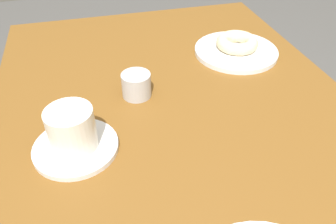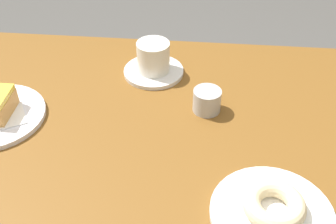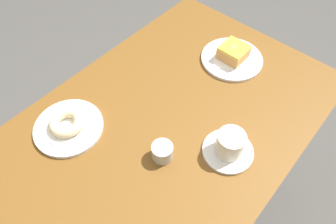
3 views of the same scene
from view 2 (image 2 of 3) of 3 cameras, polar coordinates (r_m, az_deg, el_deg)
The scene contains 6 objects.
table at distance 0.94m, azimuth -1.86°, elevation -6.25°, with size 1.10×0.74×0.76m.
plate_sugar_ring at distance 0.74m, azimuth 13.87°, elevation -13.31°, with size 0.21×0.21×0.01m, color white.
napkin_sugar_ring at distance 0.74m, azimuth 13.96°, elevation -12.95°, with size 0.14×0.14×0.00m, color white.
donut_sugar_ring at distance 0.73m, azimuth 14.16°, elevation -12.14°, with size 0.10×0.10×0.03m, color beige.
coffee_cup at distance 1.03m, azimuth -1.99°, elevation 6.90°, with size 0.15×0.15×0.08m.
sugar_jar at distance 0.92m, azimuth 5.29°, elevation 1.55°, with size 0.06×0.06×0.05m, color #B3B2B2.
Camera 2 is at (-0.09, 0.65, 1.34)m, focal length 45.05 mm.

